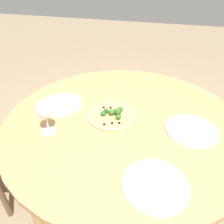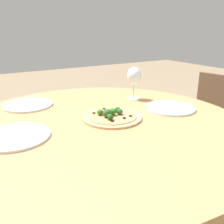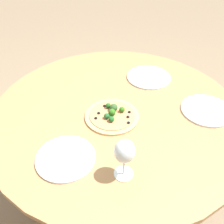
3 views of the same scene
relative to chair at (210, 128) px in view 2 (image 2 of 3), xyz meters
The scene contains 7 objects.
dining_table 1.02m from the chair, 99.84° to the left, with size 1.26×1.26×0.77m.
chair is the anchor object (origin of this frame).
pizza 0.98m from the chair, 100.04° to the left, with size 0.26×0.26×0.05m.
wine_glass 0.78m from the chair, 86.10° to the left, with size 0.08×0.08×0.18m.
plate_near 1.37m from the chair, 96.49° to the left, with size 0.26×0.26×0.01m.
plate_far 0.70m from the chair, 108.02° to the left, with size 0.24×0.24×0.01m.
plate_side 1.25m from the chair, 79.42° to the left, with size 0.25×0.25×0.01m.
Camera 2 is at (-0.88, 0.47, 1.16)m, focal length 40.00 mm.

